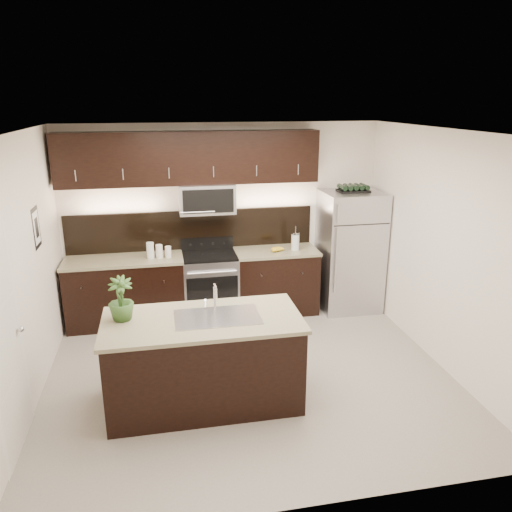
% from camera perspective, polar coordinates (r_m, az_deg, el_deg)
% --- Properties ---
extents(ground, '(4.50, 4.50, 0.00)m').
position_cam_1_polar(ground, '(5.86, -0.82, -13.33)').
color(ground, gray).
rests_on(ground, ground).
extents(room_walls, '(4.52, 4.02, 2.71)m').
position_cam_1_polar(room_walls, '(5.14, -2.05, 2.75)').
color(room_walls, silver).
rests_on(room_walls, ground).
extents(counter_run, '(3.51, 0.65, 0.94)m').
position_cam_1_polar(counter_run, '(7.12, -6.91, -3.45)').
color(counter_run, black).
rests_on(counter_run, ground).
extents(upper_fixtures, '(3.49, 0.40, 1.66)m').
position_cam_1_polar(upper_fixtures, '(6.85, -7.30, 10.15)').
color(upper_fixtures, black).
rests_on(upper_fixtures, counter_run).
extents(island, '(1.96, 0.96, 0.94)m').
position_cam_1_polar(island, '(5.19, -5.97, -11.80)').
color(island, black).
rests_on(island, ground).
extents(sink_faucet, '(0.84, 0.50, 0.28)m').
position_cam_1_polar(sink_faucet, '(4.99, -4.44, -6.77)').
color(sink_faucet, silver).
rests_on(sink_faucet, island).
extents(refrigerator, '(0.84, 0.76, 1.75)m').
position_cam_1_polar(refrigerator, '(7.42, 10.64, 0.56)').
color(refrigerator, '#B2B2B7').
rests_on(refrigerator, ground).
extents(wine_rack, '(0.43, 0.27, 0.10)m').
position_cam_1_polar(wine_rack, '(7.21, 11.06, 7.59)').
color(wine_rack, black).
rests_on(wine_rack, refrigerator).
extents(plant, '(0.28, 0.28, 0.43)m').
position_cam_1_polar(plant, '(5.02, -15.20, -4.76)').
color(plant, '#2D4E1F').
rests_on(plant, island).
extents(canisters, '(0.33, 0.10, 0.22)m').
position_cam_1_polar(canisters, '(6.87, -11.23, 0.56)').
color(canisters, silver).
rests_on(canisters, counter_run).
extents(french_press, '(0.12, 0.12, 0.34)m').
position_cam_1_polar(french_press, '(7.12, 4.51, 1.68)').
color(french_press, silver).
rests_on(french_press, counter_run).
extents(bananas, '(0.24, 0.22, 0.06)m').
position_cam_1_polar(bananas, '(7.04, 1.97, 0.74)').
color(bananas, gold).
rests_on(bananas, counter_run).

